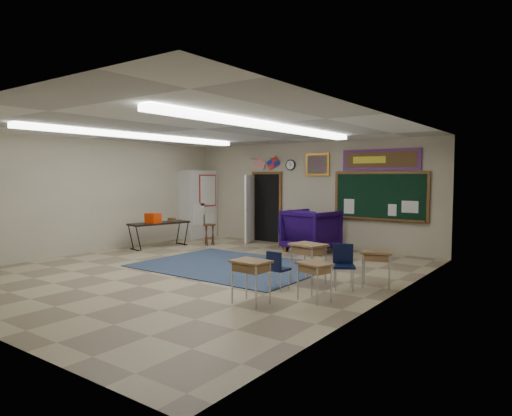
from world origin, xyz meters
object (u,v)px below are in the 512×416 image
Objects in this scene: student_desk_front_left at (308,261)px; folding_table at (159,234)px; wooden_stool at (210,234)px; wingback_armchair at (311,230)px; student_desk_front_right at (376,267)px.

student_desk_front_left is 5.73m from folding_table.
wingback_armchair is at bearing 15.36° from wooden_stool.
folding_table reaches higher than student_desk_front_left.
student_desk_front_right is at bearing 36.41° from student_desk_front_left.
wooden_stool is at bearing 165.50° from student_desk_front_left.
folding_table is (-3.82, -1.94, -0.18)m from wingback_armchair.
student_desk_front_right is at bearing 144.91° from wingback_armchair.
wingback_armchair reaches higher than folding_table.
student_desk_front_right is (1.14, 0.49, -0.05)m from student_desk_front_left.
student_desk_front_right is 1.05× the size of wooden_stool.
folding_table is 1.45m from wooden_stool.
folding_table is at bearing 35.30° from wingback_armchair.
student_desk_front_left is 5.28m from wooden_stool.
student_desk_front_left is at bearing -2.52° from folding_table.
folding_table is (-5.58, 1.31, -0.03)m from student_desk_front_left.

